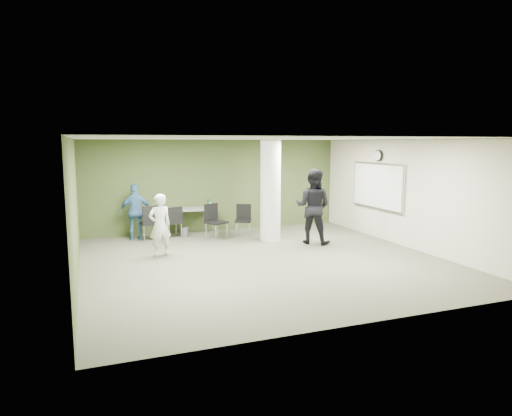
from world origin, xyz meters
name	(u,v)px	position (x,y,z in m)	size (l,w,h in m)	color
floor	(263,260)	(0.00, 0.00, 0.00)	(8.00, 8.00, 0.00)	#515140
ceiling	(263,139)	(0.00, 0.00, 2.80)	(8.00, 8.00, 0.00)	white
wall_back	(216,185)	(0.00, 4.00, 1.40)	(8.00, 0.02, 2.80)	#405025
wall_left	(75,210)	(-4.00, 0.00, 1.40)	(0.02, 8.00, 2.80)	#405025
wall_right_cream	(407,194)	(4.00, 0.00, 1.40)	(0.02, 8.00, 2.80)	beige
column	(271,191)	(1.00, 2.00, 1.40)	(0.56, 0.56, 2.80)	silver
whiteboard	(377,186)	(3.92, 1.20, 1.50)	(0.05, 2.30, 1.30)	silver
wall_clock	(378,156)	(3.92, 1.20, 2.35)	(0.06, 0.32, 0.32)	black
folding_table	(189,210)	(-0.96, 3.55, 0.74)	(1.75, 0.93, 1.04)	gray
wastebasket	(184,232)	(-1.16, 3.32, 0.14)	(0.24, 0.24, 0.27)	#4C4C4C
chair_back_left	(150,220)	(-2.15, 3.07, 0.59)	(0.55, 0.55, 1.00)	black
chair_back_right	(174,220)	(-1.47, 3.25, 0.53)	(0.54, 0.54, 0.91)	black
chair_table_left	(214,219)	(-0.42, 2.71, 0.59)	(0.66, 0.66, 1.00)	black
chair_table_right	(243,218)	(0.51, 2.88, 0.54)	(0.60, 0.60, 0.92)	black
woman_white	(160,225)	(-2.16, 1.27, 0.75)	(0.55, 0.36, 1.51)	silver
man_black	(313,206)	(1.93, 1.25, 1.01)	(0.98, 0.76, 2.01)	black
man_blue	(136,212)	(-2.50, 3.40, 0.79)	(0.93, 0.39, 1.58)	teal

